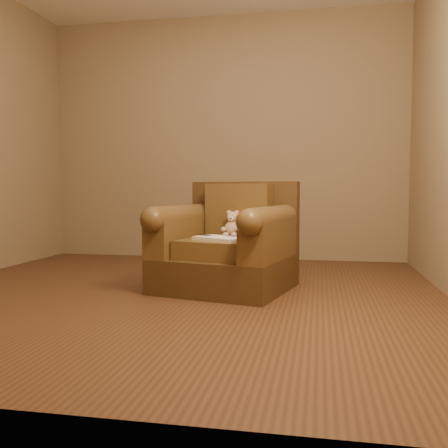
# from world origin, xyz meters

# --- Properties ---
(floor) EXTENTS (4.00, 4.00, 0.00)m
(floor) POSITION_xyz_m (0.00, 0.00, 0.00)
(floor) COLOR #51311B
(floor) RESTS_ON ground
(room) EXTENTS (4.02, 4.02, 2.71)m
(room) POSITION_xyz_m (0.00, 0.00, 1.71)
(room) COLOR #877153
(room) RESTS_ON ground
(armchair) EXTENTS (1.12, 1.08, 0.84)m
(armchair) POSITION_xyz_m (0.36, 0.27, 0.33)
(armchair) COLOR #412D15
(armchair) RESTS_ON floor
(teddy_bear) EXTENTS (0.16, 0.18, 0.22)m
(teddy_bear) POSITION_xyz_m (0.39, 0.35, 0.48)
(teddy_bear) COLOR tan
(teddy_bear) RESTS_ON armchair
(guidebook) EXTENTS (0.43, 0.38, 0.03)m
(guidebook) POSITION_xyz_m (0.36, 0.03, 0.42)
(guidebook) COLOR beige
(guidebook) RESTS_ON armchair
(side_table) EXTENTS (0.42, 0.42, 0.58)m
(side_table) POSITION_xyz_m (0.60, 0.45, 0.31)
(side_table) COLOR gold
(side_table) RESTS_ON floor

